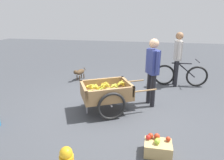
{
  "coord_description": "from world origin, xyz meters",
  "views": [
    {
      "loc": [
        -0.72,
        4.27,
        2.21
      ],
      "look_at": [
        0.08,
        0.06,
        0.75
      ],
      "focal_mm": 31.6,
      "sensor_mm": 36.0,
      "label": 1
    }
  ],
  "objects_px": {
    "vendor_person": "(153,67)",
    "dog": "(80,72)",
    "fruit_cart": "(106,93)",
    "bicycle": "(180,75)",
    "apple_crate": "(158,147)",
    "cyclist_person": "(178,54)"
  },
  "relations": [
    {
      "from": "vendor_person",
      "to": "dog",
      "type": "distance_m",
      "value": 2.98
    },
    {
      "from": "fruit_cart",
      "to": "vendor_person",
      "type": "relative_size",
      "value": 1.09
    },
    {
      "from": "bicycle",
      "to": "dog",
      "type": "relative_size",
      "value": 2.53
    },
    {
      "from": "dog",
      "to": "bicycle",
      "type": "bearing_deg",
      "value": -179.46
    },
    {
      "from": "fruit_cart",
      "to": "apple_crate",
      "type": "xyz_separation_m",
      "value": [
        -1.15,
        1.34,
        -0.31
      ]
    },
    {
      "from": "fruit_cart",
      "to": "bicycle",
      "type": "bearing_deg",
      "value": -132.44
    },
    {
      "from": "fruit_cart",
      "to": "apple_crate",
      "type": "distance_m",
      "value": 1.79
    },
    {
      "from": "bicycle",
      "to": "apple_crate",
      "type": "distance_m",
      "value": 3.56
    },
    {
      "from": "cyclist_person",
      "to": "apple_crate",
      "type": "distance_m",
      "value": 3.62
    },
    {
      "from": "dog",
      "to": "apple_crate",
      "type": "xyz_separation_m",
      "value": [
        -2.55,
        3.43,
        -0.14
      ]
    },
    {
      "from": "fruit_cart",
      "to": "vendor_person",
      "type": "bearing_deg",
      "value": -152.78
    },
    {
      "from": "dog",
      "to": "apple_crate",
      "type": "bearing_deg",
      "value": 126.68
    },
    {
      "from": "cyclist_person",
      "to": "apple_crate",
      "type": "height_order",
      "value": "cyclist_person"
    },
    {
      "from": "fruit_cart",
      "to": "vendor_person",
      "type": "xyz_separation_m",
      "value": [
        -1.02,
        -0.53,
        0.56
      ]
    },
    {
      "from": "fruit_cart",
      "to": "bicycle",
      "type": "distance_m",
      "value": 2.88
    },
    {
      "from": "vendor_person",
      "to": "cyclist_person",
      "type": "bearing_deg",
      "value": -115.7
    },
    {
      "from": "cyclist_person",
      "to": "fruit_cart",
      "type": "bearing_deg",
      "value": 49.81
    },
    {
      "from": "dog",
      "to": "apple_crate",
      "type": "relative_size",
      "value": 1.49
    },
    {
      "from": "vendor_person",
      "to": "apple_crate",
      "type": "relative_size",
      "value": 3.77
    },
    {
      "from": "vendor_person",
      "to": "bicycle",
      "type": "bearing_deg",
      "value": -119.9
    },
    {
      "from": "fruit_cart",
      "to": "cyclist_person",
      "type": "xyz_separation_m",
      "value": [
        -1.79,
        -2.12,
        0.57
      ]
    },
    {
      "from": "vendor_person",
      "to": "dog",
      "type": "bearing_deg",
      "value": -32.83
    }
  ]
}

